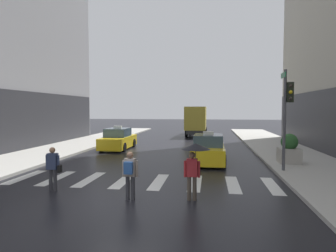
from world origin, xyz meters
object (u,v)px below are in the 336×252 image
(traffic_light_pole, at_px, (287,105))
(pedestrian_with_backpack, at_px, (130,172))
(taxi_second, at_px, (118,140))
(planter_near_corner, at_px, (289,150))
(pedestrian_with_handbag, at_px, (53,166))
(pedestrian_with_umbrella, at_px, (194,156))
(taxi_lead, at_px, (208,150))
(box_truck, at_px, (196,120))

(traffic_light_pole, bearing_deg, pedestrian_with_backpack, -140.98)
(taxi_second, distance_m, pedestrian_with_backpack, 13.00)
(planter_near_corner, bearing_deg, pedestrian_with_handbag, -147.58)
(taxi_second, bearing_deg, traffic_light_pole, -34.11)
(traffic_light_pole, relative_size, pedestrian_with_handbag, 2.91)
(pedestrian_with_umbrella, distance_m, pedestrian_with_backpack, 2.24)
(traffic_light_pole, bearing_deg, taxi_lead, 146.02)
(box_truck, bearing_deg, pedestrian_with_handbag, -100.41)
(box_truck, height_order, pedestrian_with_backpack, box_truck)
(taxi_lead, height_order, pedestrian_with_handbag, taxi_lead)
(pedestrian_with_umbrella, bearing_deg, box_truck, 92.46)
(pedestrian_with_umbrella, relative_size, planter_near_corner, 1.21)
(taxi_second, distance_m, pedestrian_with_handbag, 11.57)
(pedestrian_with_umbrella, distance_m, planter_near_corner, 8.44)
(pedestrian_with_umbrella, bearing_deg, pedestrian_with_backpack, -172.59)
(taxi_lead, distance_m, pedestrian_with_umbrella, 7.34)
(pedestrian_with_backpack, distance_m, planter_near_corner, 10.00)
(taxi_lead, distance_m, planter_near_corner, 4.40)
(traffic_light_pole, height_order, pedestrian_with_umbrella, traffic_light_pole)
(pedestrian_with_umbrella, bearing_deg, pedestrian_with_handbag, 175.05)
(pedestrian_with_handbag, bearing_deg, taxi_lead, 49.76)
(box_truck, distance_m, pedestrian_with_backpack, 24.27)
(taxi_second, bearing_deg, planter_near_corner, -24.18)
(pedestrian_with_handbag, bearing_deg, box_truck, 79.59)
(taxi_lead, height_order, planter_near_corner, taxi_lead)
(pedestrian_with_backpack, bearing_deg, traffic_light_pole, 39.02)
(taxi_lead, height_order, box_truck, box_truck)
(pedestrian_with_handbag, relative_size, planter_near_corner, 1.03)
(traffic_light_pole, distance_m, taxi_second, 13.05)
(box_truck, height_order, pedestrian_with_umbrella, box_truck)
(taxi_lead, bearing_deg, pedestrian_with_handbag, -130.24)
(box_truck, relative_size, planter_near_corner, 4.72)
(box_truck, height_order, pedestrian_with_handbag, box_truck)
(traffic_light_pole, distance_m, planter_near_corner, 3.26)
(traffic_light_pole, height_order, box_truck, traffic_light_pole)
(taxi_second, height_order, pedestrian_with_backpack, taxi_second)
(pedestrian_with_umbrella, height_order, planter_near_corner, pedestrian_with_umbrella)
(pedestrian_with_backpack, bearing_deg, taxi_lead, 71.17)
(traffic_light_pole, height_order, pedestrian_with_backpack, traffic_light_pole)
(traffic_light_pole, height_order, pedestrian_with_handbag, traffic_light_pole)
(taxi_second, bearing_deg, pedestrian_with_handbag, -84.33)
(taxi_lead, distance_m, box_truck, 16.77)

